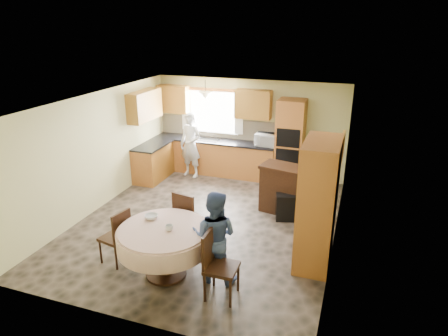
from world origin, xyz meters
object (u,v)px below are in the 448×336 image
(person_dining, at_px, (214,237))
(oven_tower, at_px, (290,142))
(chair_left, at_px, (118,234))
(cupboard, at_px, (318,204))
(dining_table, at_px, (164,239))
(person_sink, at_px, (191,145))
(chair_back, at_px, (187,216))
(chair_right, at_px, (216,261))
(sideboard, at_px, (292,192))

(person_dining, bearing_deg, oven_tower, -97.51)
(chair_left, relative_size, person_dining, 0.65)
(cupboard, xyz_separation_m, dining_table, (-2.20, -1.20, -0.41))
(dining_table, distance_m, person_sink, 4.40)
(cupboard, xyz_separation_m, person_dining, (-1.42, -1.04, -0.32))
(chair_left, height_order, chair_back, chair_back)
(cupboard, xyz_separation_m, chair_back, (-2.23, -0.26, -0.48))
(chair_right, distance_m, person_sink, 4.97)
(sideboard, distance_m, dining_table, 3.23)
(oven_tower, relative_size, chair_right, 2.00)
(oven_tower, relative_size, chair_back, 1.98)
(chair_left, bearing_deg, oven_tower, 167.91)
(dining_table, height_order, person_dining, person_dining)
(cupboard, distance_m, chair_back, 2.29)
(oven_tower, distance_m, person_dining, 4.42)
(sideboard, distance_m, chair_back, 2.46)
(chair_right, bearing_deg, oven_tower, -2.99)
(dining_table, xyz_separation_m, person_dining, (0.78, 0.17, 0.10))
(cupboard, distance_m, person_dining, 1.79)
(oven_tower, distance_m, cupboard, 3.53)
(dining_table, relative_size, chair_back, 1.38)
(cupboard, bearing_deg, sideboard, 112.38)
(chair_back, bearing_deg, sideboard, -118.95)
(chair_back, bearing_deg, oven_tower, -97.53)
(person_sink, bearing_deg, sideboard, -11.97)
(person_sink, relative_size, person_dining, 1.13)
(sideboard, height_order, chair_left, chair_left)
(chair_left, bearing_deg, dining_table, 98.64)
(sideboard, distance_m, cupboard, 1.87)
(person_sink, distance_m, person_dining, 4.55)
(chair_right, xyz_separation_m, person_sink, (-2.32, 4.39, 0.26))
(chair_back, relative_size, chair_right, 1.01)
(cupboard, relative_size, chair_back, 2.00)
(chair_right, distance_m, person_dining, 0.45)
(chair_back, height_order, chair_right, chair_back)
(cupboard, bearing_deg, chair_left, -159.61)
(chair_right, relative_size, person_dining, 0.70)
(sideboard, height_order, chair_back, chair_back)
(chair_right, bearing_deg, person_dining, 22.92)
(oven_tower, bearing_deg, chair_right, -92.21)
(dining_table, height_order, person_sink, person_sink)
(person_sink, bearing_deg, oven_tower, 21.50)
(oven_tower, height_order, dining_table, oven_tower)
(dining_table, height_order, chair_back, chair_back)
(sideboard, xyz_separation_m, dining_table, (-1.52, -2.85, 0.17))
(oven_tower, relative_size, chair_left, 2.17)
(oven_tower, bearing_deg, dining_table, -103.91)
(chair_right, bearing_deg, dining_table, 76.65)
(sideboard, bearing_deg, chair_right, -88.40)
(sideboard, height_order, dining_table, sideboard)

